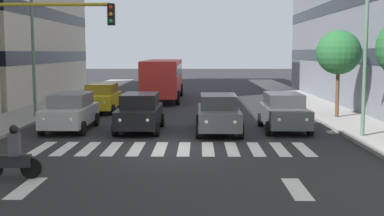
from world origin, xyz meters
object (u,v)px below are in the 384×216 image
car_row2_0 (102,98)px  street_lamp_left (354,27)px  car_0 (284,112)px  motorcycle_with_rider (12,157)px  car_3 (70,111)px  traffic_light_gantry (21,49)px  car_1 (218,113)px  street_tree_1 (339,53)px  car_2 (140,112)px  street_lamp_right (40,36)px  bus_behind_traffic (163,75)px

car_row2_0 → street_lamp_left: street_lamp_left is taller
car_0 → motorcycle_with_rider: bearing=44.4°
car_3 → traffic_light_gantry: traffic_light_gantry is taller
car_3 → car_1: bearing=174.4°
street_tree_1 → car_2: bearing=21.9°
street_lamp_right → street_tree_1: (-15.90, -0.13, -0.89)m
bus_behind_traffic → street_lamp_left: bearing=117.5°
car_0 → car_3: bearing=0.4°
car_3 → bus_behind_traffic: size_ratio=0.42×
bus_behind_traffic → traffic_light_gantry: (3.69, 20.06, 1.88)m
car_1 → street_lamp_left: street_lamp_left is taller
car_3 → traffic_light_gantry: 5.78m
car_2 → street_lamp_right: street_lamp_right is taller
bus_behind_traffic → street_lamp_right: 12.92m
motorcycle_with_rider → traffic_light_gantry: traffic_light_gantry is taller
car_0 → street_lamp_left: 5.00m
bus_behind_traffic → motorcycle_with_rider: bus_behind_traffic is taller
car_2 → street_lamp_left: (-9.02, 2.09, 3.74)m
car_row2_0 → street_tree_1: street_tree_1 is taller
car_2 → bus_behind_traffic: bearing=-90.0°
car_3 → street_lamp_right: bearing=-56.6°
street_tree_1 → street_lamp_left: bearing=79.6°
car_3 → street_lamp_left: (-12.27, 2.24, 3.74)m
bus_behind_traffic → motorcycle_with_rider: (2.63, 24.06, -1.21)m
car_2 → car_3: 3.25m
car_3 → motorcycle_with_rider: car_3 is taller
traffic_light_gantry → street_lamp_right: 9.06m
car_3 → bus_behind_traffic: (-3.24, -15.06, 0.97)m
car_1 → car_2: (3.59, -0.52, 0.00)m
street_lamp_right → street_tree_1: size_ratio=1.54×
car_row2_0 → car_3: bearing=89.3°
car_3 → street_lamp_left: size_ratio=0.61×
bus_behind_traffic → traffic_light_gantry: traffic_light_gantry is taller
car_1 → motorcycle_with_rider: (6.22, 8.33, -0.24)m
traffic_light_gantry → car_row2_0: bearing=-92.5°
street_lamp_left → street_tree_1: bearing=-100.4°
car_0 → car_row2_0: 12.07m
car_1 → bus_behind_traffic: bus_behind_traffic is taller
car_2 → street_tree_1: bearing=-158.1°
car_2 → car_row2_0: (3.16, -7.26, 0.00)m
bus_behind_traffic → street_lamp_left: street_lamp_left is taller
car_1 → motorcycle_with_rider: 10.39m
bus_behind_traffic → street_lamp_right: (5.75, 11.27, 2.62)m
bus_behind_traffic → street_lamp_right: street_lamp_right is taller
car_3 → traffic_light_gantry: bearing=84.9°
car_1 → street_lamp_right: (9.34, -4.47, 3.59)m
car_1 → street_lamp_left: 6.78m
bus_behind_traffic → motorcycle_with_rider: 24.24m
car_3 → car_row2_0: 7.11m
car_2 → street_lamp_left: street_lamp_left is taller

